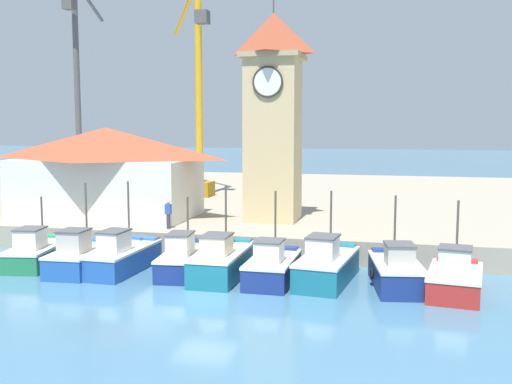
{
  "coord_description": "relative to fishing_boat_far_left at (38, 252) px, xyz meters",
  "views": [
    {
      "loc": [
        7.81,
        -23.63,
        7.3
      ],
      "look_at": [
        0.21,
        8.59,
        3.5
      ],
      "focal_mm": 42.0,
      "sensor_mm": 36.0,
      "label": 1
    }
  ],
  "objects": [
    {
      "name": "dock_worker_near_tower",
      "position": [
        5.42,
        4.59,
        1.49
      ],
      "size": [
        0.34,
        0.22,
        1.62
      ],
      "color": "#33333D",
      "rests_on": "quay_wharf"
    },
    {
      "name": "quay_wharf",
      "position": [
        10.18,
        23.23,
        -0.03
      ],
      "size": [
        120.0,
        40.0,
        1.34
      ],
      "primitive_type": "cube",
      "color": "#9E937F",
      "rests_on": "ground"
    },
    {
      "name": "port_crane_near",
      "position": [
        -11.65,
        25.1,
        8.5
      ],
      "size": [
        2.54,
        9.84,
        19.65
      ],
      "color": "#353539",
      "rests_on": "quay_wharf"
    },
    {
      "name": "fishing_boat_left_outer",
      "position": [
        2.91,
        -0.7,
        0.05
      ],
      "size": [
        2.28,
        4.72,
        4.35
      ],
      "color": "#2356A8",
      "rests_on": "ground"
    },
    {
      "name": "fishing_boat_right_inner",
      "position": [
        14.97,
        -0.02,
        0.11
      ],
      "size": [
        2.69,
        5.35,
        4.19
      ],
      "color": "#196B7F",
      "rests_on": "ground"
    },
    {
      "name": "ground_plane",
      "position": [
        10.18,
        -3.36,
        -0.7
      ],
      "size": [
        300.0,
        300.0,
        0.0
      ],
      "primitive_type": "plane",
      "color": "teal"
    },
    {
      "name": "fishing_boat_mid_left",
      "position": [
        7.97,
        0.22,
        0.02
      ],
      "size": [
        2.32,
        5.33,
        3.69
      ],
      "color": "navy",
      "rests_on": "ground"
    },
    {
      "name": "fishing_boat_left_inner",
      "position": [
        4.89,
        -0.23,
        0.06
      ],
      "size": [
        2.05,
        5.25,
        4.43
      ],
      "color": "#2356A8",
      "rests_on": "ground"
    },
    {
      "name": "fishing_boat_center",
      "position": [
        10.02,
        -0.26,
        0.1
      ],
      "size": [
        2.14,
        5.2,
        4.36
      ],
      "color": "#196B7F",
      "rests_on": "ground"
    },
    {
      "name": "fishing_boat_far_left",
      "position": [
        0.0,
        0.0,
        0.0
      ],
      "size": [
        2.78,
        5.15,
        3.49
      ],
      "color": "#237A4C",
      "rests_on": "ground"
    },
    {
      "name": "fishing_boat_right_outer",
      "position": [
        18.08,
        -0.21,
        0.06
      ],
      "size": [
        2.69,
        4.85,
        4.09
      ],
      "color": "navy",
      "rests_on": "ground"
    },
    {
      "name": "fishing_boat_far_right",
      "position": [
        20.53,
        -0.81,
        0.04
      ],
      "size": [
        2.7,
        4.38,
        4.02
      ],
      "color": "#AD2823",
      "rests_on": "ground"
    },
    {
      "name": "fishing_boat_mid_right",
      "position": [
        12.52,
        -0.47,
        0.03
      ],
      "size": [
        2.12,
        4.57,
        4.18
      ],
      "color": "navy",
      "rests_on": "ground"
    },
    {
      "name": "warehouse_left",
      "position": [
        -0.11,
        7.99,
        3.56
      ],
      "size": [
        11.55,
        6.35,
        5.71
      ],
      "color": "silver",
      "rests_on": "quay_wharf"
    },
    {
      "name": "clock_tower",
      "position": [
        10.6,
        8.9,
        7.27
      ],
      "size": [
        3.59,
        3.59,
        14.14
      ],
      "color": "tan",
      "rests_on": "quay_wharf"
    },
    {
      "name": "port_crane_far",
      "position": [
        2.11,
        19.81,
        7.29
      ],
      "size": [
        5.98,
        8.89,
        17.44
      ],
      "color": "#976E11",
      "rests_on": "quay_wharf"
    }
  ]
}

